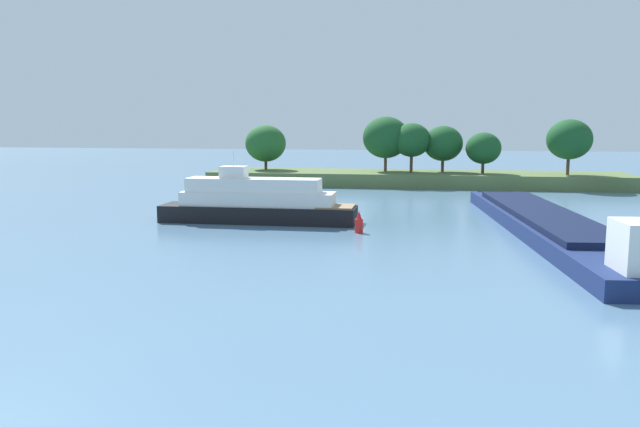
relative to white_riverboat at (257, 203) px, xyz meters
name	(u,v)px	position (x,y,z in m)	size (l,w,h in m)	color
treeline_island	(414,162)	(14.12, 37.81, 1.72)	(61.17, 11.36, 10.21)	#566B3D
white_riverboat	(257,203)	(0.00, 0.00, 0.00)	(18.62, 3.96, 6.69)	black
cargo_barge	(549,224)	(25.97, -2.90, -0.90)	(9.67, 43.02, 5.88)	navy
channel_buoy_red	(359,223)	(10.08, -4.23, -1.02)	(0.70, 0.70, 1.90)	red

